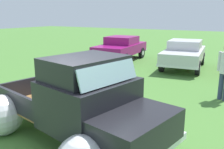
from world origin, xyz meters
The scene contains 6 objects.
ground_plane centered at (0.00, 0.00, 0.00)m, with size 80.00×80.00×0.00m, color #477A33.
vintage_pickup_truck centered at (0.38, -0.07, 0.76)m, with size 4.89×3.43×1.96m.
show_car_0 centered at (-3.73, 9.07, 0.78)m, with size 2.25×4.28×1.43m.
show_car_1 centered at (0.15, 8.81, 0.78)m, with size 2.34×4.33×1.43m.
lane_cone_0 centered at (-2.93, 1.56, 0.31)m, with size 0.36×0.36×0.63m.
lane_cone_1 centered at (-0.37, 2.62, 0.31)m, with size 0.36×0.36×0.63m.
Camera 1 is at (3.44, -3.90, 2.72)m, focal length 39.46 mm.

